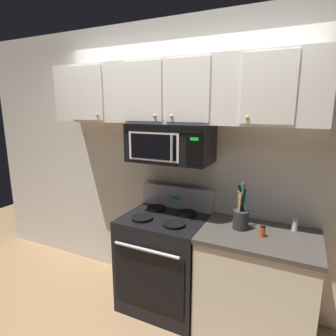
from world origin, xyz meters
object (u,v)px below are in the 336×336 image
at_px(spice_jar, 263,231).
at_px(utensil_crock_charcoal, 241,216).
at_px(salt_shaker, 295,225).
at_px(over_range_microwave, 170,143).
at_px(stove_range, 165,259).

bearing_deg(spice_jar, utensil_crock_charcoal, 158.14).
bearing_deg(spice_jar, salt_shaker, 45.44).
distance_m(over_range_microwave, utensil_crock_charcoal, 0.89).
relative_size(over_range_microwave, utensil_crock_charcoal, 1.89).
xyz_separation_m(utensil_crock_charcoal, salt_shaker, (0.41, 0.15, -0.07)).
bearing_deg(over_range_microwave, stove_range, -89.86).
xyz_separation_m(over_range_microwave, salt_shaker, (1.09, 0.08, -0.63)).
relative_size(utensil_crock_charcoal, spice_jar, 4.23).
xyz_separation_m(over_range_microwave, spice_jar, (0.87, -0.15, -0.63)).
bearing_deg(stove_range, utensil_crock_charcoal, 3.56).
xyz_separation_m(stove_range, salt_shaker, (1.09, 0.19, 0.48)).
bearing_deg(salt_shaker, utensil_crock_charcoal, -159.57).
distance_m(utensil_crock_charcoal, spice_jar, 0.21).
distance_m(salt_shaker, spice_jar, 0.32).
distance_m(over_range_microwave, spice_jar, 1.08).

